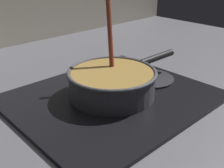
# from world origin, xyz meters

# --- Properties ---
(ground) EXTENTS (2.40, 1.60, 0.04)m
(ground) POSITION_xyz_m (0.00, 0.00, -0.02)
(ground) COLOR #4C4C51
(hob_plate) EXTENTS (0.56, 0.48, 0.01)m
(hob_plate) POSITION_xyz_m (0.10, 0.06, 0.01)
(hob_plate) COLOR black
(hob_plate) RESTS_ON ground
(burner_ring) EXTENTS (0.18, 0.18, 0.01)m
(burner_ring) POSITION_xyz_m (0.10, 0.06, 0.02)
(burner_ring) COLOR #592D0C
(burner_ring) RESTS_ON hob_plate
(spare_burner) EXTENTS (0.16, 0.16, 0.01)m
(spare_burner) POSITION_xyz_m (0.27, 0.06, 0.01)
(spare_burner) COLOR #262628
(spare_burner) RESTS_ON hob_plate
(cooking_pan) EXTENTS (0.41, 0.26, 0.28)m
(cooking_pan) POSITION_xyz_m (0.10, 0.07, 0.05)
(cooking_pan) COLOR #38383D
(cooking_pan) RESTS_ON hob_plate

